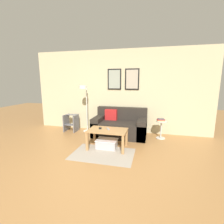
# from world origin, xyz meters

# --- Properties ---
(ground_plane) EXTENTS (16.00, 16.00, 0.00)m
(ground_plane) POSITION_xyz_m (0.00, 0.00, 0.00)
(ground_plane) COLOR #A87542
(wall_back) EXTENTS (5.60, 0.09, 2.55)m
(wall_back) POSITION_xyz_m (0.00, 2.89, 1.28)
(wall_back) COLOR #C6BC93
(wall_back) RESTS_ON ground_plane
(area_rug) EXTENTS (1.36, 0.90, 0.01)m
(area_rug) POSITION_xyz_m (0.02, 1.08, 0.00)
(area_rug) COLOR #A39989
(area_rug) RESTS_ON ground_plane
(couch) EXTENTS (1.54, 0.87, 0.80)m
(couch) POSITION_xyz_m (0.14, 2.42, 0.29)
(couch) COLOR #28231E
(couch) RESTS_ON ground_plane
(coffee_table) EXTENTS (0.92, 0.58, 0.46)m
(coffee_table) POSITION_xyz_m (0.03, 1.43, 0.37)
(coffee_table) COLOR #AD7F4C
(coffee_table) RESTS_ON ground_plane
(storage_bin) EXTENTS (0.50, 0.36, 0.21)m
(storage_bin) POSITION_xyz_m (0.01, 1.43, 0.11)
(storage_bin) COLOR #B2B2B7
(storage_bin) RESTS_ON ground_plane
(floor_lamp) EXTENTS (0.27, 0.50, 1.47)m
(floor_lamp) POSITION_xyz_m (-0.95, 2.40, 1.01)
(floor_lamp) COLOR white
(floor_lamp) RESTS_ON ground_plane
(side_table) EXTENTS (0.30, 0.30, 0.50)m
(side_table) POSITION_xyz_m (1.31, 2.44, 0.30)
(side_table) COLOR silver
(side_table) RESTS_ON ground_plane
(book_stack) EXTENTS (0.23, 0.17, 0.07)m
(book_stack) POSITION_xyz_m (1.30, 2.45, 0.54)
(book_stack) COLOR #D8C666
(book_stack) RESTS_ON side_table
(remote_control) EXTENTS (0.12, 0.15, 0.02)m
(remote_control) POSITION_xyz_m (0.03, 1.49, 0.47)
(remote_control) COLOR #99999E
(remote_control) RESTS_ON coffee_table
(cell_phone) EXTENTS (0.10, 0.15, 0.01)m
(cell_phone) POSITION_xyz_m (-0.18, 1.51, 0.46)
(cell_phone) COLOR black
(cell_phone) RESTS_ON coffee_table
(step_stool) EXTENTS (0.38, 0.39, 0.54)m
(step_stool) POSITION_xyz_m (-1.47, 2.46, 0.29)
(step_stool) COLOR slate
(step_stool) RESTS_ON ground_plane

